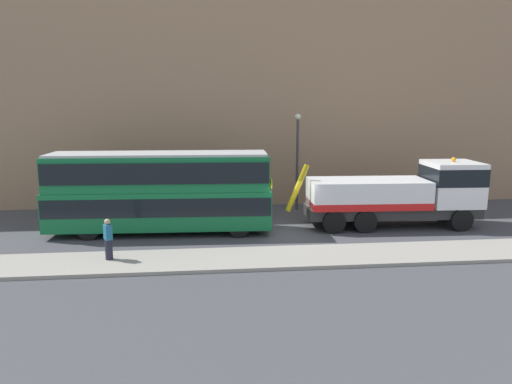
{
  "coord_description": "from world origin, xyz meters",
  "views": [
    {
      "loc": [
        -4.12,
        -22.99,
        6.5
      ],
      "look_at": [
        -1.68,
        0.51,
        2.0
      ],
      "focal_mm": 33.2,
      "sensor_mm": 36.0,
      "label": 1
    }
  ],
  "objects_px": {
    "double_decker_bus": "(160,189)",
    "pedestrian_onlooker": "(108,240)",
    "street_lamp": "(297,153)",
    "recovery_tow_truck": "(401,194)"
  },
  "relations": [
    {
      "from": "recovery_tow_truck",
      "to": "pedestrian_onlooker",
      "type": "bearing_deg",
      "value": -160.45
    },
    {
      "from": "pedestrian_onlooker",
      "to": "street_lamp",
      "type": "relative_size",
      "value": 0.29
    },
    {
      "from": "pedestrian_onlooker",
      "to": "double_decker_bus",
      "type": "bearing_deg",
      "value": 40.54
    },
    {
      "from": "recovery_tow_truck",
      "to": "street_lamp",
      "type": "distance_m",
      "value": 6.72
    },
    {
      "from": "street_lamp",
      "to": "recovery_tow_truck",
      "type": "bearing_deg",
      "value": -43.85
    },
    {
      "from": "double_decker_bus",
      "to": "pedestrian_onlooker",
      "type": "xyz_separation_m",
      "value": [
        -1.71,
        -4.43,
        -1.25
      ]
    },
    {
      "from": "double_decker_bus",
      "to": "street_lamp",
      "type": "distance_m",
      "value": 9.06
    },
    {
      "from": "pedestrian_onlooker",
      "to": "street_lamp",
      "type": "bearing_deg",
      "value": 14.84
    },
    {
      "from": "double_decker_bus",
      "to": "recovery_tow_truck",
      "type": "bearing_deg",
      "value": 2.19
    },
    {
      "from": "recovery_tow_truck",
      "to": "street_lamp",
      "type": "bearing_deg",
      "value": 138.43
    }
  ]
}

